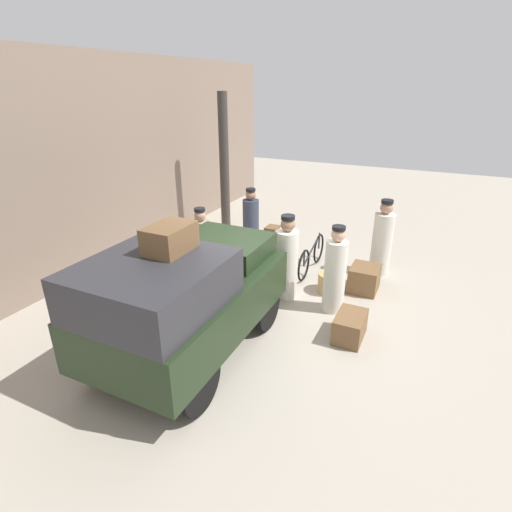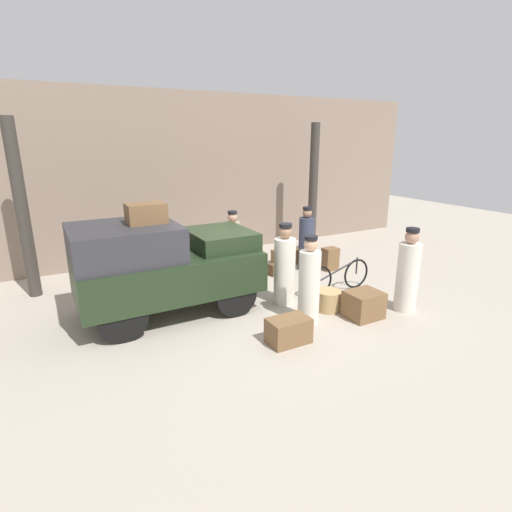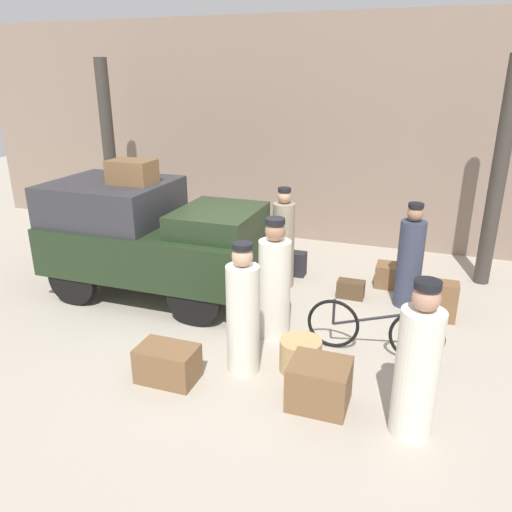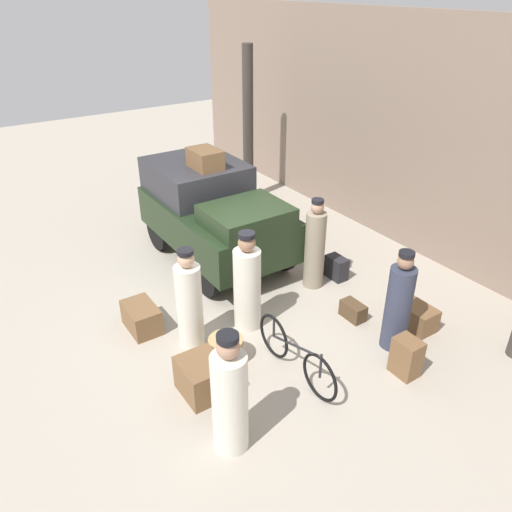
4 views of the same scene
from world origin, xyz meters
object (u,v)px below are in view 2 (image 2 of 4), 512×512
object	(u,v)px
porter_with_bicycle	(309,284)
suitcase_small_leather	(364,305)
trunk_wicker_pale	(330,259)
porter_lifting_near_truck	(233,250)
suitcase_black_upright	(286,257)
trunk_on_truck_roof	(146,213)
porter_standing_middle	(306,242)
trunk_umber_medium	(278,269)
conductor_in_dark_uniform	(285,268)
truck	(162,263)
bicycle	(338,277)
trunk_large_brown	(289,331)
suitcase_tan_flat	(226,266)
wicker_basket	(329,300)
porter_carrying_trunk	(408,274)

from	to	relation	value
porter_with_bicycle	suitcase_small_leather	xyz separation A→B (m)	(1.02, -0.37, -0.49)
suitcase_small_leather	trunk_wicker_pale	bearing A→B (deg)	63.73
porter_lifting_near_truck	suitcase_black_upright	xyz separation A→B (m)	(1.85, 0.57, -0.58)
suitcase_small_leather	trunk_wicker_pale	world-z (taller)	trunk_wicker_pale
trunk_wicker_pale	trunk_on_truck_roof	distance (m)	5.06
porter_standing_middle	trunk_wicker_pale	distance (m)	0.78
porter_standing_middle	porter_lifting_near_truck	world-z (taller)	porter_lifting_near_truck
trunk_umber_medium	conductor_in_dark_uniform	bearing A→B (deg)	-117.45
truck	suitcase_small_leather	xyz separation A→B (m)	(3.24, -2.03, -0.75)
porter_standing_middle	conductor_in_dark_uniform	world-z (taller)	conductor_in_dark_uniform
bicycle	trunk_large_brown	size ratio (longest dim) A/B	2.49
porter_lifting_near_truck	trunk_on_truck_roof	xyz separation A→B (m)	(-2.17, -0.96, 1.21)
truck	trunk_on_truck_roof	size ratio (longest dim) A/B	4.92
bicycle	trunk_wicker_pale	distance (m)	1.57
bicycle	trunk_umber_medium	distance (m)	1.73
truck	suitcase_black_upright	bearing A→B (deg)	21.89
suitcase_black_upright	suitcase_tan_flat	bearing A→B (deg)	-178.52
trunk_umber_medium	trunk_wicker_pale	xyz separation A→B (m)	(1.39, -0.31, 0.15)
porter_standing_middle	suitcase_black_upright	size ratio (longest dim) A/B	2.24
truck	porter_standing_middle	xyz separation A→B (m)	(3.98, 0.87, -0.27)
bicycle	porter_with_bicycle	distance (m)	1.74
wicker_basket	suitcase_small_leather	distance (m)	0.69
suitcase_black_upright	trunk_on_truck_roof	bearing A→B (deg)	-159.21
suitcase_black_upright	trunk_on_truck_roof	xyz separation A→B (m)	(-4.02, -1.53, 1.79)
wicker_basket	porter_standing_middle	world-z (taller)	porter_standing_middle
suitcase_black_upright	trunk_wicker_pale	xyz separation A→B (m)	(0.71, -0.99, 0.10)
wicker_basket	trunk_large_brown	world-z (taller)	trunk_large_brown
truck	wicker_basket	size ratio (longest dim) A/B	6.58
truck	trunk_umber_medium	world-z (taller)	truck
bicycle	trunk_wicker_pale	xyz separation A→B (m)	(0.84, 1.32, -0.06)
trunk_wicker_pale	trunk_on_truck_roof	bearing A→B (deg)	-173.48
trunk_large_brown	conductor_in_dark_uniform	bearing A→B (deg)	59.80
porter_lifting_near_truck	trunk_umber_medium	size ratio (longest dim) A/B	3.94
bicycle	conductor_in_dark_uniform	world-z (taller)	conductor_in_dark_uniform
porter_carrying_trunk	porter_with_bicycle	world-z (taller)	porter_carrying_trunk
bicycle	porter_lifting_near_truck	distance (m)	2.48
trunk_large_brown	suitcase_small_leather	bearing A→B (deg)	4.26
porter_lifting_near_truck	suitcase_tan_flat	world-z (taller)	porter_lifting_near_truck
porter_standing_middle	trunk_umber_medium	distance (m)	1.05
bicycle	suitcase_tan_flat	xyz separation A→B (m)	(-1.67, 2.26, -0.14)
trunk_wicker_pale	trunk_umber_medium	bearing A→B (deg)	167.27
suitcase_black_upright	suitcase_small_leather	size ratio (longest dim) A/B	1.13
porter_lifting_near_truck	trunk_wicker_pale	world-z (taller)	porter_lifting_near_truck
trunk_umber_medium	bicycle	bearing A→B (deg)	-71.45
porter_with_bicycle	suitcase_small_leather	distance (m)	1.19
bicycle	trunk_on_truck_roof	size ratio (longest dim) A/B	2.54
porter_lifting_near_truck	trunk_on_truck_roof	size ratio (longest dim) A/B	2.48
trunk_wicker_pale	trunk_on_truck_roof	size ratio (longest dim) A/B	0.85
bicycle	trunk_on_truck_roof	xyz separation A→B (m)	(-3.89, 0.78, 1.63)
truck	suitcase_tan_flat	distance (m)	2.61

